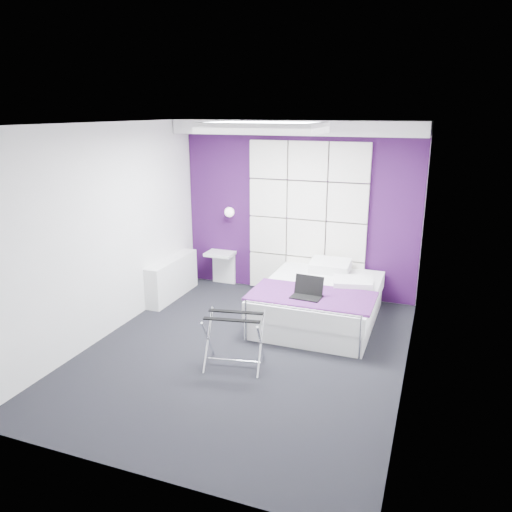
% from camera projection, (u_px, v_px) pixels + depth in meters
% --- Properties ---
extents(floor, '(4.40, 4.40, 0.00)m').
position_uv_depth(floor, '(245.00, 352.00, 5.86)').
color(floor, black).
rests_on(floor, ground).
extents(ceiling, '(4.40, 4.40, 0.00)m').
position_uv_depth(ceiling, '(243.00, 123.00, 5.13)').
color(ceiling, white).
rests_on(ceiling, wall_back).
extents(wall_back, '(3.60, 0.00, 3.60)m').
position_uv_depth(wall_back, '(298.00, 209.00, 7.48)').
color(wall_back, silver).
rests_on(wall_back, floor).
extents(wall_left, '(0.00, 4.40, 4.40)m').
position_uv_depth(wall_left, '(108.00, 232.00, 6.10)').
color(wall_left, silver).
rests_on(wall_left, floor).
extents(wall_right, '(0.00, 4.40, 4.40)m').
position_uv_depth(wall_right, '(414.00, 262.00, 4.90)').
color(wall_right, silver).
rests_on(wall_right, floor).
extents(accent_wall, '(3.58, 0.02, 2.58)m').
position_uv_depth(accent_wall, '(298.00, 210.00, 7.47)').
color(accent_wall, '#350F42').
rests_on(accent_wall, wall_back).
extents(soffit, '(3.58, 0.50, 0.20)m').
position_uv_depth(soffit, '(295.00, 127.00, 6.91)').
color(soffit, white).
rests_on(soffit, wall_back).
extents(headboard, '(1.80, 0.08, 2.30)m').
position_uv_depth(headboard, '(307.00, 219.00, 7.41)').
color(headboard, white).
rests_on(headboard, wall_back).
extents(skylight, '(1.36, 0.86, 0.12)m').
position_uv_depth(skylight, '(263.00, 127.00, 5.69)').
color(skylight, white).
rests_on(skylight, ceiling).
extents(wall_lamp, '(0.15, 0.15, 0.15)m').
position_uv_depth(wall_lamp, '(230.00, 212.00, 7.72)').
color(wall_lamp, white).
rests_on(wall_lamp, wall_back).
extents(radiator, '(0.22, 1.20, 0.60)m').
position_uv_depth(radiator, '(172.00, 278.00, 7.51)').
color(radiator, white).
rests_on(radiator, floor).
extents(bed, '(1.54, 1.86, 0.66)m').
position_uv_depth(bed, '(319.00, 301.00, 6.67)').
color(bed, white).
rests_on(bed, floor).
extents(nightstand, '(0.44, 0.34, 0.05)m').
position_uv_depth(nightstand, '(220.00, 254.00, 7.94)').
color(nightstand, white).
rests_on(nightstand, wall_back).
extents(luggage_rack, '(0.61, 0.45, 0.60)m').
position_uv_depth(luggage_rack, '(234.00, 341.00, 5.46)').
color(luggage_rack, silver).
rests_on(luggage_rack, floor).
extents(laptop, '(0.36, 0.26, 0.26)m').
position_uv_depth(laptop, '(307.00, 292.00, 6.14)').
color(laptop, black).
rests_on(laptop, bed).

